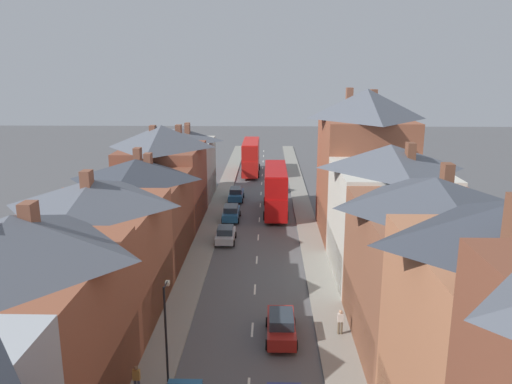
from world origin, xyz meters
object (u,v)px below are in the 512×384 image
at_px(car_parked_left_a, 236,194).
at_px(car_parked_right_a, 231,213).
at_px(double_decker_bus_lead, 251,157).
at_px(double_decker_bus_mid_street, 275,189).
at_px(pedestrian_mid_left, 340,321).
at_px(street_lamp, 166,327).
at_px(pedestrian_near_right, 137,379).
at_px(car_near_blue, 226,234).
at_px(car_parked_left_b, 281,326).

height_order(car_parked_left_a, car_parked_right_a, car_parked_left_a).
relative_size(double_decker_bus_lead, car_parked_left_a, 2.35).
bearing_deg(car_parked_left_a, double_decker_bus_mid_street, -48.30).
bearing_deg(car_parked_right_a, pedestrian_mid_left, -70.73).
bearing_deg(double_decker_bus_mid_street, street_lamp, -100.57).
distance_m(double_decker_bus_lead, pedestrian_near_right, 55.80).
bearing_deg(pedestrian_near_right, street_lamp, 42.96).
bearing_deg(pedestrian_near_right, car_parked_left_a, 86.36).
relative_size(car_near_blue, car_parked_right_a, 0.88).
distance_m(car_near_blue, car_parked_left_b, 18.16).
relative_size(double_decker_bus_lead, car_parked_left_b, 2.46).
bearing_deg(pedestrian_mid_left, car_parked_right_a, 109.27).
distance_m(double_decker_bus_mid_street, car_parked_left_a, 7.61).
distance_m(car_parked_right_a, car_parked_left_b, 25.32).
distance_m(double_decker_bus_mid_street, street_lamp, 32.94).
xyz_separation_m(double_decker_bus_lead, double_decker_bus_mid_street, (3.60, -22.02, 0.00)).
distance_m(car_parked_right_a, street_lamp, 29.57).
height_order(double_decker_bus_lead, car_near_blue, double_decker_bus_lead).
bearing_deg(car_parked_right_a, double_decker_bus_mid_street, 30.93).
xyz_separation_m(car_parked_right_a, street_lamp, (-1.15, -29.44, 2.41)).
bearing_deg(car_near_blue, car_parked_left_a, 90.00).
xyz_separation_m(double_decker_bus_mid_street, car_parked_left_b, (0.01, -27.77, -1.96)).
relative_size(double_decker_bus_mid_street, street_lamp, 1.96).
bearing_deg(double_decker_bus_lead, double_decker_bus_mid_street, -80.72).
relative_size(car_near_blue, street_lamp, 0.72).
distance_m(car_near_blue, pedestrian_mid_left, 19.15).
distance_m(car_parked_left_a, pedestrian_near_right, 39.19).
bearing_deg(pedestrian_near_right, double_decker_bus_lead, 86.12).
bearing_deg(double_decker_bus_mid_street, pedestrian_near_right, -102.38).
height_order(car_parked_left_b, pedestrian_near_right, pedestrian_near_right).
xyz_separation_m(car_near_blue, car_parked_right_a, (0.00, 7.36, 0.04)).
bearing_deg(pedestrian_mid_left, car_parked_left_a, 104.58).
distance_m(car_parked_left_b, street_lamp, 7.97).
xyz_separation_m(car_parked_left_a, car_parked_right_a, (0.00, -8.42, -0.01)).
relative_size(double_decker_bus_lead, pedestrian_near_right, 6.71).
bearing_deg(pedestrian_mid_left, pedestrian_near_right, -150.67).
xyz_separation_m(car_parked_left_a, pedestrian_near_right, (-2.49, -39.11, 0.19)).
bearing_deg(pedestrian_near_right, car_parked_right_a, 85.37).
distance_m(car_parked_left_a, street_lamp, 37.96).
height_order(double_decker_bus_mid_street, pedestrian_near_right, double_decker_bus_mid_street).
bearing_deg(car_parked_right_a, pedestrian_near_right, -94.63).
xyz_separation_m(pedestrian_near_right, street_lamp, (1.34, 1.25, 2.21)).
bearing_deg(car_parked_right_a, car_parked_left_b, -78.84).
height_order(car_parked_left_a, pedestrian_mid_left, pedestrian_mid_left).
xyz_separation_m(pedestrian_near_right, pedestrian_mid_left, (11.05, 6.21, 0.00)).
distance_m(double_decker_bus_lead, double_decker_bus_mid_street, 22.32).
bearing_deg(car_near_blue, street_lamp, -92.98).
relative_size(car_parked_left_a, pedestrian_near_right, 2.85).
bearing_deg(double_decker_bus_mid_street, car_parked_right_a, -149.07).
distance_m(double_decker_bus_mid_street, pedestrian_mid_left, 27.72).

